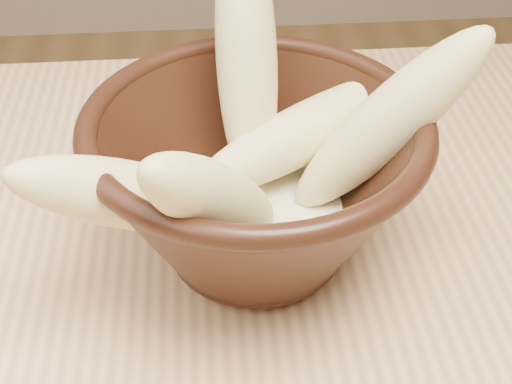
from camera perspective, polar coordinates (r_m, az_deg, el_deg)
bowl at (r=0.48m, az=-0.00°, el=0.99°), size 0.23×0.23×0.13m
milk_puddle at (r=0.50m, az=-0.00°, el=-1.78°), size 0.13×0.13×0.02m
banana_upright at (r=0.50m, az=-0.75°, el=10.61°), size 0.05×0.11×0.19m
banana_left at (r=0.44m, az=-9.60°, el=-0.32°), size 0.17×0.11×0.13m
banana_right at (r=0.47m, az=10.43°, el=5.40°), size 0.15×0.05×0.16m
banana_across at (r=0.51m, az=4.25°, el=4.91°), size 0.20×0.12×0.07m
banana_front at (r=0.42m, az=-3.28°, el=-0.59°), size 0.12×0.14×0.15m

